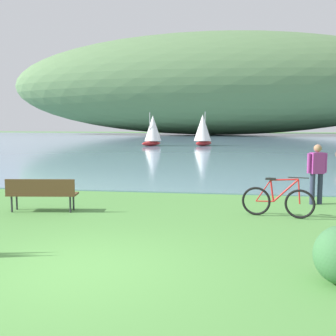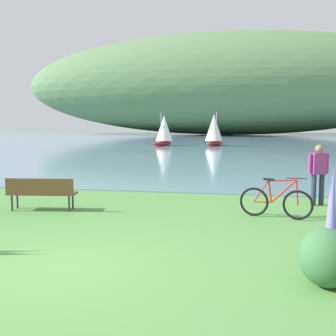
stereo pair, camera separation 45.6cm
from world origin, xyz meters
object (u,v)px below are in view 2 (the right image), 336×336
park_bench_near_camera (41,191)px  sailboat_nearest_to_shore (164,130)px  bicycle_leaning_near_bench (276,202)px  sailboat_toward_hillside (214,130)px  person_at_shoreline (318,171)px

park_bench_near_camera → sailboat_nearest_to_shore: size_ratio=0.56×
park_bench_near_camera → sailboat_nearest_to_shore: sailboat_nearest_to_shore is taller
bicycle_leaning_near_bench → sailboat_nearest_to_shore: 31.77m
park_bench_near_camera → sailboat_toward_hillside: (2.18, 31.39, 1.12)m
park_bench_near_camera → sailboat_toward_hillside: size_ratio=0.54×
park_bench_near_camera → bicycle_leaning_near_bench: 6.03m
park_bench_near_camera → sailboat_nearest_to_shore: (-2.78, 30.78, 1.08)m
person_at_shoreline → sailboat_nearest_to_shore: 30.41m
park_bench_near_camera → person_at_shoreline: (7.29, 2.10, 0.46)m
park_bench_near_camera → person_at_shoreline: 7.60m
bicycle_leaning_near_bench → sailboat_nearest_to_shore: sailboat_nearest_to_shore is taller
person_at_shoreline → sailboat_nearest_to_shore: bearing=109.3°
sailboat_nearest_to_shore → sailboat_toward_hillside: 4.99m
sailboat_nearest_to_shore → sailboat_toward_hillside: bearing=6.9°
park_bench_near_camera → bicycle_leaning_near_bench: (6.03, 0.28, -0.12)m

